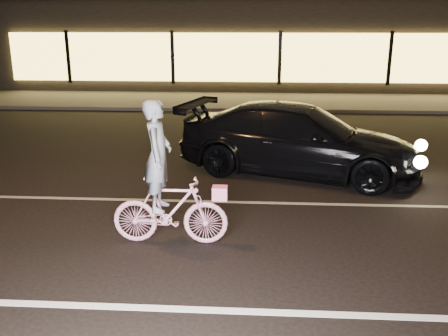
{
  "coord_description": "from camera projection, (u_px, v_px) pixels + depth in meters",
  "views": [
    {
      "loc": [
        -0.97,
        -6.46,
        3.2
      ],
      "look_at": [
        -1.42,
        0.6,
        1.07
      ],
      "focal_mm": 40.0,
      "sensor_mm": 36.0,
      "label": 1
    }
  ],
  "objects": [
    {
      "name": "lane_stripe_near",
      "position": [
        338.0,
        315.0,
        5.6
      ],
      "size": [
        60.0,
        0.12,
        0.01
      ],
      "primitive_type": "cube",
      "color": "silver",
      "rests_on": "ground"
    },
    {
      "name": "cyclist",
      "position": [
        167.0,
        194.0,
        7.19
      ],
      "size": [
        1.7,
        0.59,
        2.14
      ],
      "rotation": [
        0.0,
        0.0,
        1.57
      ],
      "color": "#D83678",
      "rests_on": "ground"
    },
    {
      "name": "sidewalk",
      "position": [
        281.0,
        102.0,
        19.44
      ],
      "size": [
        30.0,
        4.0,
        0.12
      ],
      "primitive_type": "cube",
      "color": "#383533",
      "rests_on": "ground"
    },
    {
      "name": "storefront",
      "position": [
        276.0,
        40.0,
        24.54
      ],
      "size": [
        25.4,
        8.42,
        4.2
      ],
      "color": "black",
      "rests_on": "ground"
    },
    {
      "name": "ground",
      "position": [
        322.0,
        254.0,
        7.04
      ],
      "size": [
        90.0,
        90.0,
        0.0
      ],
      "primitive_type": "plane",
      "color": "black",
      "rests_on": "ground"
    },
    {
      "name": "sedan",
      "position": [
        299.0,
        140.0,
        10.53
      ],
      "size": [
        5.44,
        3.49,
        1.47
      ],
      "rotation": [
        0.0,
        0.0,
        1.26
      ],
      "color": "black",
      "rests_on": "ground"
    },
    {
      "name": "lane_stripe_far",
      "position": [
        308.0,
        204.0,
        8.95
      ],
      "size": [
        60.0,
        0.1,
        0.01
      ],
      "primitive_type": "cube",
      "color": "gray",
      "rests_on": "ground"
    }
  ]
}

